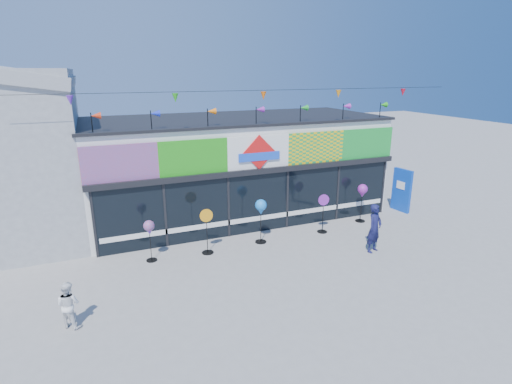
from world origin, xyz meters
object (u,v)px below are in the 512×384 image
spinner_2 (261,208)px  spinner_4 (362,192)px  spinner_1 (207,230)px  adult_man (374,228)px  spinner_3 (323,212)px  spinner_0 (149,229)px  blue_sign (402,190)px  child (69,305)px

spinner_2 → spinner_4: bearing=4.6°
spinner_1 → adult_man: size_ratio=0.93×
spinner_3 → adult_man: adult_man is taller
spinner_3 → spinner_2: bearing=179.4°
spinner_0 → spinner_2: spinner_2 is taller
spinner_0 → spinner_2: (3.86, -0.01, 0.18)m
spinner_2 → adult_man: adult_man is taller
spinner_0 → spinner_3: size_ratio=0.92×
spinner_2 → spinner_4: spinner_2 is taller
blue_sign → spinner_2: 7.08m
spinner_0 → spinner_4: spinner_4 is taller
spinner_2 → spinner_1: bearing=-176.2°
spinner_4 → spinner_3: bearing=-169.0°
spinner_3 → spinner_4: bearing=11.0°
blue_sign → spinner_4: size_ratio=1.19×
spinner_0 → child: (-2.32, -2.82, -0.53)m
spinner_4 → child: size_ratio=1.34×
spinner_0 → child: 3.69m
blue_sign → spinner_4: bearing=-177.8°
child → blue_sign: bearing=-126.6°
spinner_2 → child: bearing=-155.6°
blue_sign → spinner_0: bearing=176.4°
spinner_0 → adult_man: size_ratio=0.83×
blue_sign → child: 13.69m
spinner_2 → child: 6.82m
spinner_2 → spinner_0: bearing=179.8°
spinner_1 → adult_man: 5.64m
blue_sign → spinner_3: bearing=-177.3°
spinner_1 → spinner_2: bearing=3.8°
spinner_2 → child: size_ratio=1.38×
spinner_1 → spinner_4: size_ratio=0.99×
spinner_0 → spinner_3: 6.42m
spinner_0 → adult_man: 7.44m
spinner_2 → spinner_3: (2.55, -0.03, -0.50)m
spinner_4 → child: 11.27m
spinner_1 → adult_man: bearing=-21.0°
spinner_4 → adult_man: adult_man is taller
child → spinner_2: bearing=-117.5°
spinner_0 → child: size_ratio=1.19×
blue_sign → spinner_4: blue_sign is taller
blue_sign → adult_man: (-3.77, -2.95, -0.10)m
blue_sign → adult_man: size_ratio=1.11×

